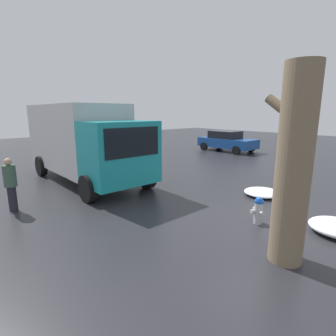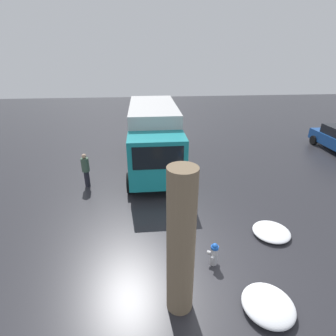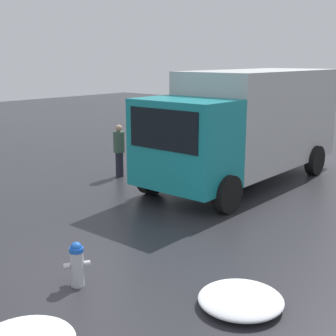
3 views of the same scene
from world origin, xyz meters
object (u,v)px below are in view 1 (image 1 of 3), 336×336
object	(u,v)px
parked_car	(227,141)
delivery_truck	(83,140)
fire_hydrant	(258,210)
pedestrian	(11,183)
tree_trunk	(293,167)

from	to	relation	value
parked_car	delivery_truck	bearing A→B (deg)	5.40
fire_hydrant	delivery_truck	xyz separation A→B (m)	(7.30, 1.41, 1.35)
pedestrian	parked_car	distance (m)	15.03
delivery_truck	fire_hydrant	bearing A→B (deg)	100.69
fire_hydrant	delivery_truck	size ratio (longest dim) A/B	0.10
fire_hydrant	pedestrian	xyz separation A→B (m)	(5.25, 4.58, 0.49)
delivery_truck	pedestrian	xyz separation A→B (m)	(-2.06, 3.17, -0.86)
tree_trunk	pedestrian	distance (m)	7.42
pedestrian	fire_hydrant	bearing A→B (deg)	-141.35
tree_trunk	delivery_truck	distance (m)	8.57
delivery_truck	parked_car	xyz separation A→B (m)	(1.12, -11.52, -0.96)
tree_trunk	parked_car	world-z (taller)	tree_trunk
delivery_truck	pedestrian	world-z (taller)	delivery_truck
fire_hydrant	tree_trunk	bearing A→B (deg)	76.66
pedestrian	delivery_truck	bearing A→B (deg)	-59.48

